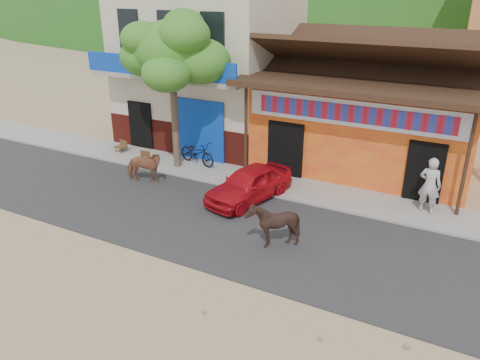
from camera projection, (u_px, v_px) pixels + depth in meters
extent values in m
plane|color=#9E825B|center=(196.00, 270.00, 12.31)|extent=(120.00, 120.00, 0.00)
cube|color=#28282B|center=(240.00, 228.00, 14.34)|extent=(60.00, 5.00, 0.04)
cube|color=gray|center=(284.00, 187.00, 17.18)|extent=(60.00, 2.00, 0.12)
cube|color=orange|center=(370.00, 121.00, 18.90)|extent=(8.00, 6.00, 3.60)
cube|color=beige|center=(210.00, 65.00, 21.45)|extent=(7.00, 6.00, 7.00)
imported|color=brown|center=(144.00, 167.00, 17.37)|extent=(1.58, 1.06, 1.22)
imported|color=black|center=(273.00, 224.00, 13.12)|extent=(1.33, 1.20, 1.37)
imported|color=red|center=(249.00, 184.00, 15.98)|extent=(2.24, 3.71, 1.18)
imported|color=black|center=(197.00, 153.00, 18.98)|extent=(1.94, 1.04, 0.97)
imported|color=#B8B8B8|center=(430.00, 185.00, 14.83)|extent=(0.72, 0.51, 1.86)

